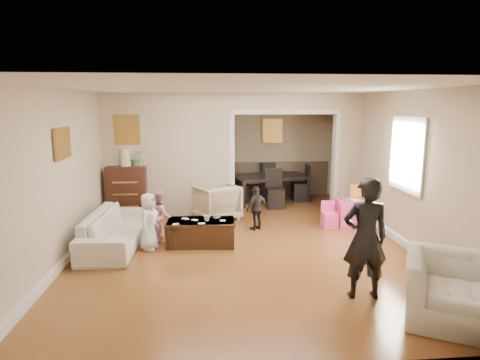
{
  "coord_description": "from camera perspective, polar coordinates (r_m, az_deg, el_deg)",
  "views": [
    {
      "loc": [
        -0.59,
        -6.75,
        2.36
      ],
      "look_at": [
        0.0,
        0.2,
        1.05
      ],
      "focal_mm": 30.08,
      "sensor_mm": 36.0,
      "label": 1
    }
  ],
  "objects": [
    {
      "name": "floor",
      "position": [
        7.17,
        0.14,
        -8.57
      ],
      "size": [
        7.0,
        7.0,
        0.0
      ],
      "primitive_type": "plane",
      "color": "brown",
      "rests_on": "ground"
    },
    {
      "name": "partition_left",
      "position": [
        8.65,
        -10.04,
        3.44
      ],
      "size": [
        2.75,
        0.18,
        2.6
      ],
      "primitive_type": "cube",
      "color": "#C3B48F",
      "rests_on": "ground"
    },
    {
      "name": "partition_right",
      "position": [
        9.14,
        14.81,
        3.63
      ],
      "size": [
        0.55,
        0.18,
        2.6
      ],
      "primitive_type": "cube",
      "color": "#C3B48F",
      "rests_on": "ground"
    },
    {
      "name": "partition_header",
      "position": [
        8.71,
        6.45,
        11.0
      ],
      "size": [
        2.22,
        0.18,
        0.35
      ],
      "primitive_type": "cube",
      "color": "#C3B48F",
      "rests_on": "partition_right"
    },
    {
      "name": "window_pane",
      "position": [
        7.21,
        22.65,
        3.37
      ],
      "size": [
        0.03,
        0.95,
        1.1
      ],
      "primitive_type": "cube",
      "color": "white",
      "rests_on": "ground"
    },
    {
      "name": "framed_art_partition",
      "position": [
        8.62,
        -15.73,
        6.85
      ],
      "size": [
        0.45,
        0.03,
        0.55
      ],
      "primitive_type": "cube",
      "color": "brown",
      "rests_on": "partition_left"
    },
    {
      "name": "framed_art_sofa_wall",
      "position": [
        6.53,
        -23.88,
        4.82
      ],
      "size": [
        0.03,
        0.55,
        0.4
      ],
      "primitive_type": "cube",
      "color": "brown"
    },
    {
      "name": "framed_art_alcove",
      "position": [
        10.35,
        4.6,
        6.95
      ],
      "size": [
        0.45,
        0.03,
        0.55
      ],
      "primitive_type": "cube",
      "color": "brown"
    },
    {
      "name": "sofa",
      "position": [
        7.13,
        -17.15,
        -6.67
      ],
      "size": [
        0.88,
        2.07,
        0.6
      ],
      "primitive_type": "imported",
      "rotation": [
        0.0,
        0.0,
        1.53
      ],
      "color": "beige",
      "rests_on": "ground"
    },
    {
      "name": "armchair_back",
      "position": [
        8.37,
        -3.31,
        -3.15
      ],
      "size": [
        1.07,
        1.08,
        0.74
      ],
      "primitive_type": "imported",
      "rotation": [
        0.0,
        0.0,
        3.62
      ],
      "color": "tan",
      "rests_on": "ground"
    },
    {
      "name": "armchair_front",
      "position": [
        5.14,
        28.68,
        -13.61
      ],
      "size": [
        1.44,
        1.38,
        0.72
      ],
      "primitive_type": "imported",
      "rotation": [
        0.0,
        0.0,
        -0.49
      ],
      "color": "beige",
      "rests_on": "ground"
    },
    {
      "name": "dresser",
      "position": [
        8.77,
        -15.63,
        -1.65
      ],
      "size": [
        0.81,
        0.45,
        1.11
      ],
      "primitive_type": "cube",
      "color": "#371A10",
      "rests_on": "ground"
    },
    {
      "name": "table_lamp",
      "position": [
        8.65,
        -15.88,
        3.11
      ],
      "size": [
        0.22,
        0.22,
        0.36
      ],
      "primitive_type": "cylinder",
      "color": "beige",
      "rests_on": "dresser"
    },
    {
      "name": "potted_plant",
      "position": [
        8.61,
        -14.56,
        3.01
      ],
      "size": [
        0.29,
        0.25,
        0.32
      ],
      "primitive_type": "imported",
      "color": "#477333",
      "rests_on": "dresser"
    },
    {
      "name": "coffee_table",
      "position": [
        6.95,
        -5.53,
        -7.4
      ],
      "size": [
        1.18,
        0.67,
        0.43
      ],
      "primitive_type": "cube",
      "rotation": [
        0.0,
        0.0,
        -0.09
      ],
      "color": "#392012",
      "rests_on": "ground"
    },
    {
      "name": "coffee_cup",
      "position": [
        6.82,
        -4.73,
        -5.42
      ],
      "size": [
        0.12,
        0.12,
        0.1
      ],
      "primitive_type": "imported",
      "rotation": [
        0.0,
        0.0,
        -0.09
      ],
      "color": "silver",
      "rests_on": "coffee_table"
    },
    {
      "name": "play_table",
      "position": [
        8.3,
        15.36,
        -4.53
      ],
      "size": [
        0.54,
        0.54,
        0.49
      ],
      "primitive_type": "cube",
      "rotation": [
        0.0,
        0.0,
        -0.07
      ],
      "color": "#FF4388",
      "rests_on": "ground"
    },
    {
      "name": "cereal_box",
      "position": [
        8.34,
        16.04,
        -1.7
      ],
      "size": [
        0.2,
        0.08,
        0.3
      ],
      "primitive_type": "cube",
      "rotation": [
        0.0,
        0.0,
        -0.07
      ],
      "color": "yellow",
      "rests_on": "play_table"
    },
    {
      "name": "cyan_cup",
      "position": [
        8.15,
        14.92,
        -2.71
      ],
      "size": [
        0.08,
        0.08,
        0.08
      ],
      "primitive_type": "cylinder",
      "color": "#26B5BF",
      "rests_on": "play_table"
    },
    {
      "name": "toy_block",
      "position": [
        8.3,
        14.39,
        -2.55
      ],
      "size": [
        0.09,
        0.08,
        0.05
      ],
      "primitive_type": "cube",
      "rotation": [
        0.0,
        0.0,
        0.28
      ],
      "color": "red",
      "rests_on": "play_table"
    },
    {
      "name": "play_bowl",
      "position": [
        8.14,
        16.08,
        -2.9
      ],
      "size": [
        0.22,
        0.22,
        0.05
      ],
      "primitive_type": "imported",
      "rotation": [
        0.0,
        0.0,
        -0.07
      ],
      "color": "white",
      "rests_on": "play_table"
    },
    {
      "name": "dining_table",
      "position": [
        9.95,
        4.35,
        -1.2
      ],
      "size": [
        2.03,
        1.42,
        0.65
      ],
      "primitive_type": "imported",
      "rotation": [
        0.0,
        0.0,
        0.23
      ],
      "color": "black",
      "rests_on": "ground"
    },
    {
      "name": "adult_person",
      "position": [
        5.16,
        17.35,
        -7.94
      ],
      "size": [
        0.57,
        0.39,
        1.52
      ],
      "primitive_type": "imported",
      "rotation": [
        0.0,
        0.0,
        3.09
      ],
      "color": "black",
      "rests_on": "ground"
    },
    {
      "name": "child_kneel_a",
      "position": [
        6.8,
        -12.81,
        -5.74
      ],
      "size": [
        0.41,
        0.53,
        0.95
      ],
      "primitive_type": "imported",
      "rotation": [
        0.0,
        0.0,
        1.31
      ],
      "color": "silver",
      "rests_on": "ground"
    },
    {
      "name": "child_kneel_b",
      "position": [
        7.21,
        -11.13,
        -4.96
      ],
      "size": [
        0.44,
        0.51,
        0.89
      ],
      "primitive_type": "imported",
      "rotation": [
        0.0,
        0.0,
        1.83
      ],
      "color": "pink",
      "rests_on": "ground"
    },
    {
      "name": "child_toddler",
      "position": [
        7.67,
        2.39,
        -4.0
      ],
      "size": [
        0.53,
        0.45,
        0.85
      ],
      "primitive_type": "imported",
      "rotation": [
        0.0,
        0.0,
        -2.53
      ],
      "color": "black",
      "rests_on": "ground"
    },
    {
      "name": "craft_papers",
      "position": [
        6.88,
        -5.73,
        -5.71
      ],
      "size": [
        0.89,
        0.45,
        0.0
      ],
      "color": "white",
      "rests_on": "coffee_table"
    }
  ]
}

